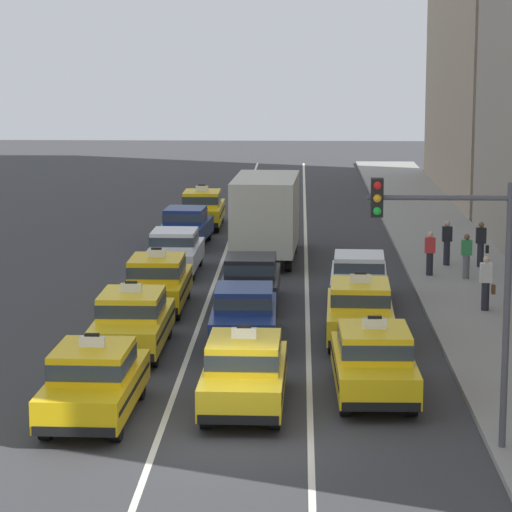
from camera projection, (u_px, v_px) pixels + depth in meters
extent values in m
plane|color=#353538|center=(234.00, 439.00, 25.48)|extent=(160.00, 160.00, 0.00)
cube|color=silver|center=(220.00, 267.00, 45.23)|extent=(0.14, 80.00, 0.01)
cube|color=silver|center=(306.00, 267.00, 45.12)|extent=(0.14, 80.00, 0.01)
cube|color=gray|center=(478.00, 294.00, 39.98)|extent=(4.00, 90.00, 0.15)
cylinder|color=black|center=(76.00, 385.00, 28.43)|extent=(0.26, 0.65, 0.64)
cylinder|color=black|center=(139.00, 386.00, 28.34)|extent=(0.26, 0.65, 0.64)
cylinder|color=black|center=(46.00, 425.00, 25.42)|extent=(0.26, 0.65, 0.64)
cylinder|color=black|center=(116.00, 426.00, 25.33)|extent=(0.26, 0.65, 0.64)
cube|color=yellow|center=(95.00, 389.00, 26.82)|extent=(1.92, 4.55, 0.70)
cube|color=black|center=(95.00, 387.00, 26.81)|extent=(1.93, 4.19, 0.10)
cube|color=yellow|center=(93.00, 361.00, 26.56)|extent=(1.65, 2.14, 0.64)
cube|color=#2D3842|center=(93.00, 361.00, 26.56)|extent=(1.67, 2.16, 0.35)
cube|color=white|center=(92.00, 342.00, 26.48)|extent=(0.56, 0.13, 0.24)
cube|color=black|center=(92.00, 335.00, 26.46)|extent=(0.32, 0.12, 0.06)
cube|color=black|center=(113.00, 373.00, 29.04)|extent=(1.71, 0.18, 0.20)
cube|color=black|center=(74.00, 431.00, 24.69)|extent=(1.71, 0.18, 0.20)
cylinder|color=black|center=(115.00, 327.00, 34.26)|extent=(0.24, 0.64, 0.64)
cylinder|color=black|center=(167.00, 327.00, 34.20)|extent=(0.24, 0.64, 0.64)
cylinder|color=black|center=(96.00, 354.00, 31.25)|extent=(0.24, 0.64, 0.64)
cylinder|color=black|center=(153.00, 354.00, 31.18)|extent=(0.24, 0.64, 0.64)
cube|color=yellow|center=(133.00, 327.00, 32.66)|extent=(1.82, 4.51, 0.70)
cube|color=black|center=(133.00, 325.00, 32.65)|extent=(1.84, 4.15, 0.10)
cube|color=yellow|center=(131.00, 304.00, 32.40)|extent=(1.61, 2.11, 0.64)
cube|color=#2D3842|center=(131.00, 304.00, 32.40)|extent=(1.63, 2.13, 0.35)
cube|color=white|center=(131.00, 288.00, 32.32)|extent=(0.56, 0.12, 0.24)
cube|color=black|center=(131.00, 282.00, 32.30)|extent=(0.32, 0.11, 0.06)
cube|color=black|center=(144.00, 318.00, 34.88)|extent=(1.71, 0.15, 0.20)
cube|color=black|center=(120.00, 357.00, 30.53)|extent=(1.71, 0.15, 0.20)
cylinder|color=black|center=(140.00, 289.00, 39.55)|extent=(0.24, 0.64, 0.64)
cylinder|color=black|center=(186.00, 289.00, 39.50)|extent=(0.24, 0.64, 0.64)
cylinder|color=black|center=(127.00, 309.00, 36.54)|extent=(0.24, 0.64, 0.64)
cylinder|color=black|center=(176.00, 309.00, 36.49)|extent=(0.24, 0.64, 0.64)
cube|color=yellow|center=(158.00, 288.00, 37.96)|extent=(1.81, 4.50, 0.70)
cube|color=black|center=(158.00, 286.00, 37.95)|extent=(1.83, 4.14, 0.10)
cube|color=yellow|center=(157.00, 267.00, 37.70)|extent=(1.60, 2.10, 0.64)
cube|color=#2D3842|center=(157.00, 267.00, 37.70)|extent=(1.62, 2.12, 0.35)
cube|color=white|center=(156.00, 253.00, 37.62)|extent=(0.56, 0.12, 0.24)
cube|color=black|center=(156.00, 249.00, 37.59)|extent=(0.32, 0.11, 0.06)
cube|color=black|center=(165.00, 282.00, 40.18)|extent=(1.71, 0.14, 0.20)
cube|color=black|center=(149.00, 311.00, 35.83)|extent=(1.71, 0.14, 0.20)
cylinder|color=black|center=(160.00, 257.00, 45.42)|extent=(0.25, 0.64, 0.64)
cylinder|color=black|center=(199.00, 258.00, 45.35)|extent=(0.25, 0.64, 0.64)
cylinder|color=black|center=(150.00, 271.00, 42.62)|extent=(0.25, 0.64, 0.64)
cylinder|color=black|center=(191.00, 272.00, 42.55)|extent=(0.25, 0.64, 0.64)
cube|color=silver|center=(175.00, 255.00, 43.93)|extent=(1.82, 4.32, 0.66)
cube|color=silver|center=(174.00, 238.00, 43.72)|extent=(1.59, 1.92, 0.60)
cube|color=#2D3842|center=(174.00, 238.00, 43.72)|extent=(1.61, 1.94, 0.33)
cylinder|color=black|center=(174.00, 232.00, 51.38)|extent=(0.28, 0.65, 0.64)
cylinder|color=black|center=(208.00, 233.00, 51.25)|extent=(0.28, 0.65, 0.64)
cylinder|color=black|center=(163.00, 243.00, 48.60)|extent=(0.28, 0.65, 0.64)
cylinder|color=black|center=(198.00, 244.00, 48.46)|extent=(0.28, 0.65, 0.64)
cube|color=navy|center=(186.00, 230.00, 49.87)|extent=(2.01, 4.39, 0.66)
cube|color=navy|center=(185.00, 215.00, 49.66)|extent=(1.67, 1.99, 0.60)
cube|color=#2D3842|center=(185.00, 215.00, 49.66)|extent=(1.69, 2.01, 0.33)
cylinder|color=black|center=(189.00, 215.00, 56.51)|extent=(0.24, 0.64, 0.64)
cylinder|color=black|center=(221.00, 216.00, 56.47)|extent=(0.24, 0.64, 0.64)
cylinder|color=black|center=(183.00, 225.00, 53.50)|extent=(0.24, 0.64, 0.64)
cylinder|color=black|center=(217.00, 225.00, 53.45)|extent=(0.24, 0.64, 0.64)
cube|color=yellow|center=(202.00, 212.00, 54.92)|extent=(1.82, 4.51, 0.70)
cube|color=black|center=(202.00, 211.00, 54.91)|extent=(1.84, 4.15, 0.10)
cube|color=yellow|center=(202.00, 198.00, 54.66)|extent=(1.61, 2.11, 0.64)
cube|color=#2D3842|center=(202.00, 198.00, 54.66)|extent=(1.63, 2.13, 0.35)
cube|color=white|center=(202.00, 188.00, 54.58)|extent=(0.56, 0.12, 0.24)
cube|color=black|center=(202.00, 185.00, 54.56)|extent=(0.32, 0.11, 0.06)
cube|color=black|center=(206.00, 211.00, 57.14)|extent=(1.71, 0.15, 0.20)
cube|color=black|center=(199.00, 225.00, 52.79)|extent=(1.71, 0.15, 0.20)
cylinder|color=black|center=(218.00, 376.00, 29.20)|extent=(0.25, 0.64, 0.64)
cylinder|color=black|center=(279.00, 376.00, 29.12)|extent=(0.25, 0.64, 0.64)
cylinder|color=black|center=(206.00, 414.00, 26.19)|extent=(0.25, 0.64, 0.64)
cylinder|color=black|center=(275.00, 415.00, 26.11)|extent=(0.25, 0.64, 0.64)
cube|color=yellow|center=(245.00, 379.00, 27.60)|extent=(1.87, 4.53, 0.70)
cube|color=black|center=(245.00, 377.00, 27.59)|extent=(1.88, 4.17, 0.10)
cube|color=yellow|center=(244.00, 352.00, 27.33)|extent=(1.63, 2.12, 0.64)
cube|color=#2D3842|center=(244.00, 352.00, 27.33)|extent=(1.65, 2.14, 0.35)
cube|color=white|center=(244.00, 333.00, 27.26)|extent=(0.56, 0.13, 0.24)
cube|color=black|center=(244.00, 327.00, 27.23)|extent=(0.32, 0.11, 0.06)
cube|color=black|center=(250.00, 365.00, 29.81)|extent=(1.71, 0.17, 0.20)
cube|color=black|center=(238.00, 419.00, 25.46)|extent=(1.71, 0.17, 0.20)
cylinder|color=black|center=(221.00, 319.00, 35.17)|extent=(0.25, 0.64, 0.64)
cylinder|color=black|center=(271.00, 320.00, 35.14)|extent=(0.25, 0.64, 0.64)
cylinder|color=black|center=(215.00, 343.00, 32.38)|extent=(0.25, 0.64, 0.64)
cylinder|color=black|center=(270.00, 343.00, 32.35)|extent=(0.25, 0.64, 0.64)
cube|color=navy|center=(244.00, 319.00, 33.70)|extent=(1.82, 4.33, 0.66)
cube|color=navy|center=(244.00, 298.00, 33.50)|extent=(1.59, 1.92, 0.60)
cube|color=#2D3842|center=(244.00, 298.00, 33.50)|extent=(1.61, 1.94, 0.33)
cylinder|color=black|center=(231.00, 286.00, 40.04)|extent=(0.25, 0.64, 0.64)
cylinder|color=black|center=(275.00, 286.00, 39.97)|extent=(0.25, 0.64, 0.64)
cylinder|color=black|center=(225.00, 304.00, 37.24)|extent=(0.25, 0.64, 0.64)
cylinder|color=black|center=(272.00, 304.00, 37.18)|extent=(0.25, 0.64, 0.64)
cube|color=black|center=(251.00, 285.00, 38.55)|extent=(1.80, 4.32, 0.66)
cube|color=black|center=(251.00, 266.00, 38.35)|extent=(1.58, 1.91, 0.60)
cube|color=#2D3842|center=(251.00, 266.00, 38.35)|extent=(1.60, 1.93, 0.33)
cylinder|color=black|center=(246.00, 245.00, 48.25)|extent=(0.27, 0.65, 0.64)
cylinder|color=black|center=(294.00, 245.00, 48.10)|extent=(0.27, 0.65, 0.64)
cylinder|color=black|center=(236.00, 262.00, 44.42)|extent=(0.27, 0.65, 0.64)
cylinder|color=black|center=(288.00, 263.00, 44.27)|extent=(0.27, 0.65, 0.64)
cube|color=black|center=(271.00, 215.00, 48.96)|extent=(2.19, 2.29, 2.10)
cube|color=#2D3842|center=(273.00, 204.00, 49.96)|extent=(1.93, 0.14, 0.76)
cube|color=beige|center=(266.00, 213.00, 45.66)|extent=(2.52, 5.29, 2.70)
cylinder|color=black|center=(338.00, 366.00, 30.09)|extent=(0.25, 0.64, 0.64)
cylinder|color=black|center=(398.00, 366.00, 30.06)|extent=(0.25, 0.64, 0.64)
cylinder|color=black|center=(345.00, 402.00, 27.08)|extent=(0.25, 0.64, 0.64)
cylinder|color=black|center=(412.00, 402.00, 27.05)|extent=(0.25, 0.64, 0.64)
cube|color=yellow|center=(373.00, 368.00, 28.51)|extent=(1.88, 4.53, 0.70)
cube|color=black|center=(373.00, 366.00, 28.50)|extent=(1.89, 4.17, 0.10)
cube|color=yellow|center=(374.00, 342.00, 28.25)|extent=(1.64, 2.13, 0.64)
cube|color=#2D3842|center=(374.00, 342.00, 28.25)|extent=(1.66, 2.15, 0.35)
cube|color=white|center=(375.00, 324.00, 28.17)|extent=(0.56, 0.13, 0.24)
cube|color=black|center=(375.00, 317.00, 28.15)|extent=(0.32, 0.12, 0.06)
cube|color=black|center=(366.00, 355.00, 30.73)|extent=(1.71, 0.17, 0.20)
cube|color=black|center=(381.00, 406.00, 26.38)|extent=(1.71, 0.17, 0.20)
cylinder|color=black|center=(333.00, 316.00, 35.56)|extent=(0.26, 0.65, 0.64)
cylinder|color=black|center=(384.00, 317.00, 35.47)|extent=(0.26, 0.65, 0.64)
cylinder|color=black|center=(333.00, 341.00, 32.56)|extent=(0.26, 0.65, 0.64)
cylinder|color=black|center=(388.00, 342.00, 32.46)|extent=(0.26, 0.65, 0.64)
cube|color=yellow|center=(360.00, 316.00, 33.95)|extent=(1.94, 4.55, 0.70)
cube|color=black|center=(360.00, 315.00, 33.94)|extent=(1.95, 4.19, 0.10)
cube|color=yellow|center=(360.00, 294.00, 33.69)|extent=(1.66, 2.15, 0.64)
cube|color=#2D3842|center=(360.00, 294.00, 33.69)|extent=(1.69, 2.17, 0.35)
cube|color=white|center=(360.00, 278.00, 33.61)|extent=(0.56, 0.14, 0.24)
cube|color=black|center=(360.00, 273.00, 33.59)|extent=(0.32, 0.12, 0.06)
cube|color=black|center=(358.00, 308.00, 36.17)|extent=(1.71, 0.19, 0.20)
cube|color=black|center=(361.00, 344.00, 31.82)|extent=(1.71, 0.19, 0.20)
cylinder|color=black|center=(337.00, 284.00, 40.43)|extent=(0.27, 0.65, 0.64)
cylinder|color=black|center=(380.00, 284.00, 40.31)|extent=(0.27, 0.65, 0.64)
cylinder|color=black|center=(335.00, 301.00, 37.64)|extent=(0.27, 0.65, 0.64)
cylinder|color=black|center=(382.00, 302.00, 37.53)|extent=(0.27, 0.65, 0.64)
cube|color=silver|center=(359.00, 282.00, 38.92)|extent=(1.95, 4.38, 0.66)
cube|color=silver|center=(359.00, 263.00, 38.71)|extent=(1.64, 1.97, 0.60)
cube|color=#2D3842|center=(359.00, 263.00, 38.71)|extent=(1.67, 1.99, 0.33)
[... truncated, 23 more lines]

